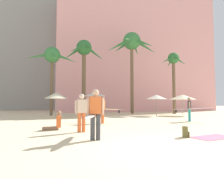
# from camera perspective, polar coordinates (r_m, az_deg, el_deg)

# --- Properties ---
(ground) EXTENTS (120.00, 120.00, 0.00)m
(ground) POSITION_cam_1_polar(r_m,az_deg,el_deg) (6.42, 18.67, -15.42)
(ground) COLOR beige
(hotel_pink) EXTENTS (25.09, 9.78, 19.23)m
(hotel_pink) POSITION_cam_1_polar(r_m,az_deg,el_deg) (35.82, 5.60, 9.80)
(hotel_pink) COLOR pink
(hotel_pink) RESTS_ON ground
(hotel_tower_gray) EXTENTS (18.36, 9.38, 30.80)m
(hotel_tower_gray) POSITION_cam_1_polar(r_m,az_deg,el_deg) (44.15, -19.30, 15.19)
(hotel_tower_gray) COLOR gray
(hotel_tower_gray) RESTS_ON ground
(palm_tree_far_left) EXTENTS (6.20, 5.99, 9.97)m
(palm_tree_far_left) POSITION_cam_1_polar(r_m,az_deg,el_deg) (26.05, 5.50, 12.09)
(palm_tree_far_left) COLOR brown
(palm_tree_far_left) RESTS_ON ground
(palm_tree_left) EXTENTS (3.51, 3.54, 7.29)m
(palm_tree_left) POSITION_cam_1_polar(r_m,az_deg,el_deg) (25.84, 16.65, 6.55)
(palm_tree_left) COLOR brown
(palm_tree_left) RESTS_ON ground
(palm_tree_center) EXTENTS (5.13, 4.89, 7.08)m
(palm_tree_center) POSITION_cam_1_polar(r_m,az_deg,el_deg) (22.39, -16.20, 8.38)
(palm_tree_center) COLOR brown
(palm_tree_center) RESTS_ON ground
(palm_tree_right) EXTENTS (4.72, 5.22, 8.32)m
(palm_tree_right) POSITION_cam_1_polar(r_m,az_deg,el_deg) (23.55, -7.78, 9.62)
(palm_tree_right) COLOR brown
(palm_tree_right) RESTS_ON ground
(cafe_umbrella_0) EXTENTS (2.07, 2.07, 2.20)m
(cafe_umbrella_0) POSITION_cam_1_polar(r_m,az_deg,el_deg) (18.63, -15.18, -1.62)
(cafe_umbrella_0) COLOR gray
(cafe_umbrella_0) RESTS_ON ground
(cafe_umbrella_1) EXTENTS (2.10, 2.10, 2.10)m
(cafe_umbrella_1) POSITION_cam_1_polar(r_m,az_deg,el_deg) (21.08, 12.16, -2.04)
(cafe_umbrella_1) COLOR gray
(cafe_umbrella_1) RESTS_ON ground
(cafe_umbrella_2) EXTENTS (2.13, 2.13, 2.29)m
(cafe_umbrella_2) POSITION_cam_1_polar(r_m,az_deg,el_deg) (19.66, -4.73, -1.32)
(cafe_umbrella_2) COLOR gray
(cafe_umbrella_2) RESTS_ON ground
(cafe_umbrella_3) EXTENTS (2.69, 2.69, 2.14)m
(cafe_umbrella_3) POSITION_cam_1_polar(r_m,az_deg,el_deg) (22.40, 18.89, -1.99)
(cafe_umbrella_3) COLOR gray
(cafe_umbrella_3) RESTS_ON ground
(beach_towel) EXTENTS (1.87, 1.27, 0.01)m
(beach_towel) POSITION_cam_1_polar(r_m,az_deg,el_deg) (8.96, 26.15, -11.76)
(beach_towel) COLOR #EF6684
(beach_towel) RESTS_ON ground
(backpack) EXTENTS (0.34, 0.35, 0.42)m
(backpack) POSITION_cam_1_polar(r_m,az_deg,el_deg) (8.56, 19.62, -11.00)
(backpack) COLOR brown
(backpack) RESTS_ON ground
(person_near_right) EXTENTS (0.89, 0.41, 0.93)m
(person_near_right) POSITION_cam_1_polar(r_m,az_deg,el_deg) (10.58, -15.33, -8.91)
(person_near_right) COLOR #936B51
(person_near_right) RESTS_ON ground
(person_mid_left) EXTENTS (1.30, 2.55, 1.80)m
(person_mid_left) POSITION_cam_1_polar(r_m,az_deg,el_deg) (7.53, -4.74, -6.44)
(person_mid_left) COLOR #3D3D42
(person_mid_left) RESTS_ON ground
(person_near_left) EXTENTS (2.79, 1.42, 1.73)m
(person_near_left) POSITION_cam_1_polar(r_m,az_deg,el_deg) (13.43, -2.71, -5.32)
(person_near_left) COLOR orange
(person_near_left) RESTS_ON ground
(person_far_right) EXTENTS (2.48, 1.66, 1.70)m
(person_far_right) POSITION_cam_1_polar(r_m,az_deg,el_deg) (15.55, 20.82, -4.88)
(person_far_right) COLOR teal
(person_far_right) RESTS_ON ground
(person_mid_right) EXTENTS (0.60, 0.24, 1.73)m
(person_mid_right) POSITION_cam_1_polar(r_m,az_deg,el_deg) (9.49, -8.40, -5.90)
(person_mid_right) COLOR orange
(person_mid_right) RESTS_ON ground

